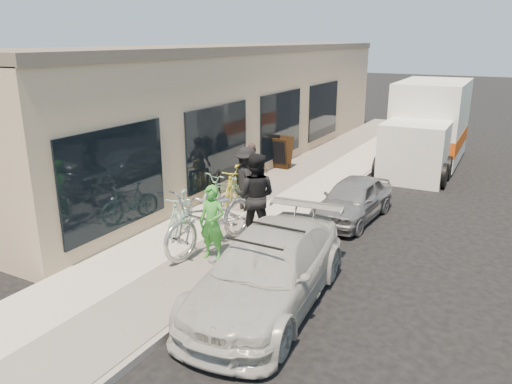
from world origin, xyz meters
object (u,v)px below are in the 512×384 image
at_px(cruiser_bike_a, 181,213).
at_px(cruiser_bike_b, 228,188).
at_px(tandem_bike, 211,218).
at_px(sandwich_board, 281,153).
at_px(man_standing, 255,196).
at_px(moving_truck, 427,129).
at_px(sedan_white, 268,270).
at_px(sedan_silver, 353,199).
at_px(woman_rider, 212,223).
at_px(bystander_b, 251,170).
at_px(cruiser_bike_c, 234,185).
at_px(bystander_a, 246,179).
at_px(bike_rack, 217,184).

xyz_separation_m(cruiser_bike_a, cruiser_bike_b, (-0.07, 2.17, 0.01)).
distance_m(tandem_bike, cruiser_bike_a, 1.23).
relative_size(sandwich_board, man_standing, 0.55).
bearing_deg(moving_truck, cruiser_bike_a, -110.95).
relative_size(sedan_white, man_standing, 2.35).
relative_size(sedan_silver, cruiser_bike_a, 2.00).
distance_m(sandwich_board, cruiser_bike_b, 4.30).
relative_size(woman_rider, cruiser_bike_b, 0.84).
relative_size(cruiser_bike_b, bystander_b, 1.17).
xyz_separation_m(sandwich_board, cruiser_bike_c, (0.55, -4.00, -0.05)).
bearing_deg(sedan_white, bystander_b, 116.88).
bearing_deg(woman_rider, moving_truck, 77.33).
bearing_deg(bystander_b, woman_rider, -84.60).
bearing_deg(bystander_a, cruiser_bike_b, 26.82).
bearing_deg(bystander_a, sandwich_board, -43.93).
height_order(sedan_white, moving_truck, moving_truck).
bearing_deg(bystander_a, bystander_b, -36.22).
xyz_separation_m(cruiser_bike_a, bystander_a, (0.52, 2.12, 0.36)).
bearing_deg(cruiser_bike_a, sedan_silver, 28.53).
bearing_deg(cruiser_bike_b, woman_rider, -52.53).
bearing_deg(cruiser_bike_c, sedan_silver, -2.70).
bearing_deg(bystander_b, bystander_a, -80.79).
distance_m(woman_rider, man_standing, 1.43).
xyz_separation_m(bike_rack, cruiser_bike_c, (0.44, 0.17, -0.02)).
bearing_deg(cruiser_bike_a, sandwich_board, 78.19).
height_order(sandwich_board, cruiser_bike_a, sandwich_board).
xyz_separation_m(sedan_silver, bystander_b, (-2.95, -0.01, 0.39)).
bearing_deg(sedan_silver, cruiser_bike_b, -159.42).
bearing_deg(bystander_a, cruiser_bike_a, 107.74).
distance_m(man_standing, cruiser_bike_c, 2.57).
height_order(sandwich_board, bystander_b, bystander_b).
bearing_deg(sedan_silver, bike_rack, -162.81).
bearing_deg(sedan_white, sedan_silver, 85.65).
bearing_deg(moving_truck, sedan_white, -93.46).
bearing_deg(man_standing, bystander_a, -69.45).
bearing_deg(bystander_b, cruiser_bike_a, -105.11).
bearing_deg(bike_rack, cruiser_bike_a, -78.11).
height_order(woman_rider, cruiser_bike_c, woman_rider).
bearing_deg(sandwich_board, sedan_white, -65.12).
distance_m(bike_rack, sandwich_board, 4.17).
xyz_separation_m(cruiser_bike_c, bystander_a, (0.56, -0.32, 0.33)).
xyz_separation_m(sedan_silver, woman_rider, (-1.63, -3.97, 0.38)).
height_order(woman_rider, cruiser_bike_a, woman_rider).
bearing_deg(bike_rack, bystander_a, -8.59).
bearing_deg(cruiser_bike_a, bike_rack, 84.87).
relative_size(cruiser_bike_a, bystander_b, 1.01).
distance_m(sedan_white, cruiser_bike_c, 5.22).
bearing_deg(sedan_white, cruiser_bike_a, 146.33).
distance_m(bike_rack, bystander_a, 1.06).
bearing_deg(cruiser_bike_a, bystander_a, 59.08).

